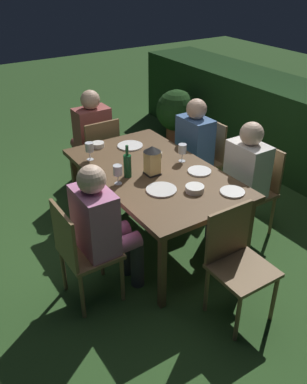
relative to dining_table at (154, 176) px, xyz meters
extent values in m
plane|color=#2D5123|center=(0.00, 0.00, -0.68)|extent=(16.00, 16.00, 0.00)
cube|color=brown|center=(0.00, 0.00, 0.03)|extent=(1.72, 1.01, 0.04)
cube|color=brown|center=(-0.79, -0.44, -0.34)|extent=(0.05, 0.05, 0.69)
cube|color=brown|center=(0.79, -0.44, -0.34)|extent=(0.05, 0.05, 0.69)
cube|color=brown|center=(-0.79, 0.44, -0.34)|extent=(0.05, 0.05, 0.69)
cube|color=brown|center=(0.79, 0.44, -0.34)|extent=(0.05, 0.05, 0.69)
cube|color=brown|center=(0.39, 0.83, -0.24)|extent=(0.42, 0.40, 0.03)
cube|color=brown|center=(0.39, 1.01, -0.02)|extent=(0.40, 0.02, 0.42)
cylinder|color=brown|center=(0.57, 0.66, -0.47)|extent=(0.03, 0.03, 0.42)
cylinder|color=brown|center=(0.21, 0.66, -0.47)|extent=(0.03, 0.03, 0.42)
cylinder|color=brown|center=(0.57, 1.00, -0.47)|extent=(0.03, 0.03, 0.42)
cylinder|color=brown|center=(0.21, 1.00, -0.47)|extent=(0.03, 0.03, 0.42)
cube|color=white|center=(0.39, 0.77, 0.02)|extent=(0.38, 0.24, 0.50)
sphere|color=beige|center=(0.39, 0.77, 0.37)|extent=(0.21, 0.21, 0.21)
cylinder|color=white|center=(0.48, 0.63, -0.22)|extent=(0.13, 0.36, 0.13)
cylinder|color=white|center=(0.30, 0.63, -0.22)|extent=(0.13, 0.36, 0.13)
cylinder|color=#333338|center=(0.48, 0.47, -0.45)|extent=(0.11, 0.11, 0.45)
cylinder|color=#333338|center=(0.30, 0.47, -0.45)|extent=(0.11, 0.11, 0.45)
cube|color=brown|center=(-0.39, 0.83, -0.24)|extent=(0.42, 0.40, 0.03)
cube|color=brown|center=(-0.39, 1.01, -0.02)|extent=(0.40, 0.02, 0.42)
cylinder|color=brown|center=(-0.21, 0.66, -0.47)|extent=(0.03, 0.03, 0.42)
cylinder|color=brown|center=(-0.57, 0.66, -0.47)|extent=(0.03, 0.03, 0.42)
cylinder|color=brown|center=(-0.21, 1.00, -0.47)|extent=(0.03, 0.03, 0.42)
cylinder|color=brown|center=(-0.57, 1.00, -0.47)|extent=(0.03, 0.03, 0.42)
cube|color=#426699|center=(-0.39, 0.77, 0.02)|extent=(0.38, 0.24, 0.50)
sphere|color=#D1A889|center=(-0.39, 0.77, 0.37)|extent=(0.21, 0.21, 0.21)
cylinder|color=#426699|center=(-0.30, 0.63, -0.22)|extent=(0.13, 0.36, 0.13)
cylinder|color=#426699|center=(-0.48, 0.63, -0.22)|extent=(0.13, 0.36, 0.13)
cylinder|color=#333338|center=(-0.30, 0.47, -0.45)|extent=(0.11, 0.11, 0.45)
cylinder|color=#333338|center=(-0.48, 0.47, -0.45)|extent=(0.11, 0.11, 0.45)
cube|color=brown|center=(1.18, 0.00, -0.24)|extent=(0.40, 0.42, 0.03)
cube|color=brown|center=(0.99, 0.00, -0.02)|extent=(0.03, 0.40, 0.42)
cylinder|color=brown|center=(1.35, 0.18, -0.47)|extent=(0.03, 0.03, 0.42)
cylinder|color=brown|center=(1.35, -0.18, -0.47)|extent=(0.03, 0.03, 0.42)
cylinder|color=brown|center=(1.01, 0.18, -0.47)|extent=(0.03, 0.03, 0.42)
cylinder|color=brown|center=(1.01, -0.18, -0.47)|extent=(0.03, 0.03, 0.42)
cube|color=brown|center=(0.39, -0.83, -0.24)|extent=(0.42, 0.40, 0.03)
cube|color=brown|center=(0.39, -1.01, -0.02)|extent=(0.40, 0.02, 0.42)
cylinder|color=brown|center=(0.21, -0.66, -0.47)|extent=(0.03, 0.03, 0.42)
cylinder|color=brown|center=(0.57, -0.66, -0.47)|extent=(0.03, 0.03, 0.42)
cylinder|color=brown|center=(0.21, -1.00, -0.47)|extent=(0.03, 0.03, 0.42)
cylinder|color=brown|center=(0.57, -1.00, -0.47)|extent=(0.03, 0.03, 0.42)
cube|color=#C675A3|center=(0.39, -0.77, 0.02)|extent=(0.38, 0.24, 0.50)
sphere|color=beige|center=(0.39, -0.77, 0.37)|extent=(0.21, 0.21, 0.21)
cylinder|color=#C675A3|center=(0.30, -0.63, -0.22)|extent=(0.13, 0.36, 0.13)
cylinder|color=#C675A3|center=(0.48, -0.63, -0.22)|extent=(0.13, 0.36, 0.13)
cylinder|color=#333338|center=(0.30, -0.47, -0.45)|extent=(0.11, 0.11, 0.45)
cylinder|color=#333338|center=(0.48, -0.47, -0.45)|extent=(0.11, 0.11, 0.45)
cube|color=brown|center=(-1.18, 0.00, -0.24)|extent=(0.40, 0.42, 0.03)
cube|color=brown|center=(-0.99, 0.00, -0.02)|extent=(0.03, 0.40, 0.42)
cylinder|color=brown|center=(-1.35, -0.18, -0.47)|extent=(0.03, 0.03, 0.42)
cylinder|color=brown|center=(-1.35, 0.18, -0.47)|extent=(0.03, 0.03, 0.42)
cylinder|color=brown|center=(-1.01, -0.18, -0.47)|extent=(0.03, 0.03, 0.42)
cylinder|color=brown|center=(-1.01, 0.18, -0.47)|extent=(0.03, 0.03, 0.42)
cube|color=#9E4C47|center=(-1.24, 0.00, 0.02)|extent=(0.24, 0.38, 0.50)
sphere|color=#D1A889|center=(-1.24, 0.00, 0.37)|extent=(0.21, 0.21, 0.21)
cylinder|color=#9E4C47|center=(-1.38, -0.09, -0.22)|extent=(0.36, 0.13, 0.13)
cylinder|color=#9E4C47|center=(-1.38, 0.09, -0.22)|extent=(0.36, 0.13, 0.13)
cylinder|color=#333338|center=(-1.54, -0.09, -0.45)|extent=(0.11, 0.11, 0.45)
cylinder|color=#333338|center=(-1.54, 0.09, -0.45)|extent=(0.11, 0.11, 0.45)
cube|color=black|center=(0.05, -0.04, 0.06)|extent=(0.12, 0.12, 0.01)
cube|color=#F9D17A|center=(0.05, -0.04, 0.17)|extent=(0.11, 0.11, 0.20)
cone|color=black|center=(0.05, -0.04, 0.29)|extent=(0.15, 0.15, 0.05)
cylinder|color=#195128|center=(-0.03, -0.25, 0.15)|extent=(0.07, 0.07, 0.20)
cylinder|color=#195128|center=(-0.03, -0.25, 0.30)|extent=(0.03, 0.03, 0.09)
cylinder|color=silver|center=(-0.51, -0.37, 0.05)|extent=(0.06, 0.06, 0.00)
cylinder|color=silver|center=(-0.51, -0.37, 0.10)|extent=(0.01, 0.01, 0.08)
cylinder|color=silver|center=(-0.51, -0.37, 0.18)|extent=(0.08, 0.08, 0.08)
cylinder|color=maroon|center=(-0.51, -0.37, 0.15)|extent=(0.07, 0.07, 0.03)
cylinder|color=silver|center=(0.04, -0.38, 0.05)|extent=(0.06, 0.06, 0.00)
cylinder|color=silver|center=(0.04, -0.38, 0.10)|extent=(0.01, 0.01, 0.08)
cylinder|color=silver|center=(0.04, -0.38, 0.18)|extent=(0.08, 0.08, 0.08)
cylinder|color=maroon|center=(0.04, -0.38, 0.15)|extent=(0.07, 0.07, 0.03)
cylinder|color=silver|center=(-0.02, 0.33, 0.05)|extent=(0.06, 0.06, 0.00)
cylinder|color=silver|center=(-0.02, 0.33, 0.10)|extent=(0.01, 0.01, 0.08)
cylinder|color=silver|center=(-0.02, 0.33, 0.18)|extent=(0.08, 0.08, 0.08)
cylinder|color=maroon|center=(-0.02, 0.33, 0.15)|extent=(0.07, 0.07, 0.03)
cylinder|color=white|center=(0.24, 0.33, 0.06)|extent=(0.21, 0.21, 0.01)
cylinder|color=white|center=(-0.57, 0.09, 0.06)|extent=(0.25, 0.25, 0.01)
cylinder|color=white|center=(0.67, 0.32, 0.06)|extent=(0.20, 0.20, 0.01)
cylinder|color=silver|center=(0.33, -0.14, 0.06)|extent=(0.25, 0.25, 0.01)
cylinder|color=#BCAD8E|center=(-0.23, 0.18, 0.07)|extent=(0.11, 0.11, 0.05)
cylinder|color=#424C1E|center=(-0.23, 0.18, 0.08)|extent=(0.10, 0.10, 0.01)
cylinder|color=silver|center=(-0.74, -0.18, 0.07)|extent=(0.13, 0.13, 0.04)
cylinder|color=tan|center=(-0.74, -0.18, 0.08)|extent=(0.11, 0.11, 0.01)
cylinder|color=silver|center=(0.49, 0.08, 0.08)|extent=(0.15, 0.15, 0.05)
cylinder|color=#477533|center=(0.49, 0.08, 0.09)|extent=(0.13, 0.13, 0.01)
cylinder|color=brown|center=(-1.76, 1.52, -0.55)|extent=(0.28, 0.28, 0.25)
sphere|color=#1E4219|center=(-1.76, 1.52, -0.19)|extent=(0.57, 0.57, 0.57)
camera|label=1|loc=(2.76, -1.79, 1.74)|focal=38.95mm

